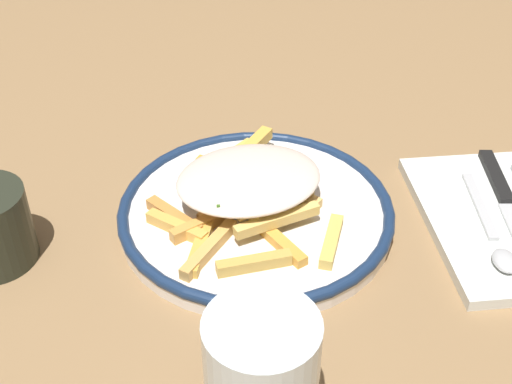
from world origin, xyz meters
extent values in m
plane|color=olive|center=(0.00, 0.00, 0.00)|extent=(2.60, 2.60, 0.00)
cylinder|color=white|center=(0.00, 0.00, 0.01)|extent=(0.27, 0.27, 0.02)
torus|color=navy|center=(0.00, 0.00, 0.02)|extent=(0.27, 0.27, 0.01)
cube|color=#CB843B|center=(0.08, 0.01, 0.02)|extent=(0.05, 0.06, 0.01)
cube|color=#D9A453|center=(0.05, 0.06, 0.02)|extent=(0.06, 0.07, 0.01)
cube|color=#E7BA4F|center=(0.03, -0.08, 0.02)|extent=(0.07, 0.07, 0.01)
cube|color=#BF8438|center=(0.00, 0.00, 0.02)|extent=(0.09, 0.05, 0.01)
cube|color=gold|center=(-0.01, 0.06, 0.02)|extent=(0.05, 0.07, 0.01)
cube|color=gold|center=(0.02, -0.06, 0.02)|extent=(0.07, 0.05, 0.01)
cube|color=gold|center=(0.06, 0.05, 0.02)|extent=(0.03, 0.08, 0.01)
cube|color=gold|center=(0.01, 0.09, 0.02)|extent=(0.07, 0.02, 0.01)
cube|color=tan|center=(-0.01, -0.03, 0.03)|extent=(0.04, 0.08, 0.01)
cube|color=gold|center=(0.04, 0.02, 0.02)|extent=(0.09, 0.06, 0.01)
cube|color=#E3BD64|center=(-0.02, 0.04, 0.03)|extent=(0.08, 0.04, 0.01)
cube|color=#E8C657|center=(-0.01, 0.00, 0.03)|extent=(0.04, 0.09, 0.01)
cube|color=#E5B651|center=(-0.02, 0.01, 0.04)|extent=(0.08, 0.05, 0.01)
cube|color=gold|center=(-0.01, 0.00, 0.02)|extent=(0.04, 0.06, 0.01)
cube|color=#E0B955|center=(-0.06, 0.06, 0.02)|extent=(0.04, 0.07, 0.01)
cube|color=#E8B764|center=(-0.04, -0.01, 0.02)|extent=(0.05, 0.05, 0.01)
cube|color=#F2C852|center=(0.01, 0.00, 0.03)|extent=(0.06, 0.07, 0.01)
cube|color=gold|center=(0.08, 0.03, 0.02)|extent=(0.06, 0.05, 0.01)
cube|color=gold|center=(0.00, -0.07, 0.04)|extent=(0.06, 0.08, 0.01)
cube|color=gold|center=(-0.02, -0.01, 0.02)|extent=(0.05, 0.08, 0.01)
cube|color=#E4A64C|center=(0.00, 0.00, 0.03)|extent=(0.06, 0.06, 0.01)
cube|color=#F6B25B|center=(0.03, -0.01, 0.02)|extent=(0.06, 0.07, 0.01)
ellipsoid|color=silver|center=(0.01, -0.01, 0.05)|extent=(0.17, 0.15, 0.02)
cube|color=#255B25|center=(-0.01, -0.02, 0.05)|extent=(0.00, 0.00, 0.00)
cube|color=#396233|center=(-0.01, -0.02, 0.05)|extent=(0.00, 0.00, 0.00)
cube|color=#22572F|center=(-0.04, -0.03, 0.05)|extent=(0.00, 0.00, 0.00)
cube|color=#30621F|center=(-0.03, -0.01, 0.05)|extent=(0.00, 0.00, 0.00)
cube|color=#2F6F1B|center=(-0.02, 0.01, 0.05)|extent=(0.00, 0.00, 0.00)
cube|color=#2F6C2C|center=(0.03, 0.02, 0.05)|extent=(0.00, 0.00, 0.00)
cube|color=#295F2B|center=(0.03, 0.02, 0.05)|extent=(0.00, 0.00, 0.00)
cube|color=#38641D|center=(0.04, 0.04, 0.05)|extent=(0.00, 0.00, 0.00)
cube|color=silver|center=(-0.25, 0.03, 0.01)|extent=(0.17, 0.22, 0.01)
cube|color=black|center=(-0.26, -0.03, 0.02)|extent=(0.03, 0.09, 0.01)
cube|color=silver|center=(-0.22, 0.02, 0.01)|extent=(0.02, 0.10, 0.00)
ellipsoid|color=silver|center=(-0.21, 0.10, 0.02)|extent=(0.03, 0.03, 0.01)
cylinder|color=silver|center=(0.02, 0.23, 0.05)|extent=(0.08, 0.08, 0.11)
camera|label=1|loc=(0.06, 0.52, 0.44)|focal=47.78mm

